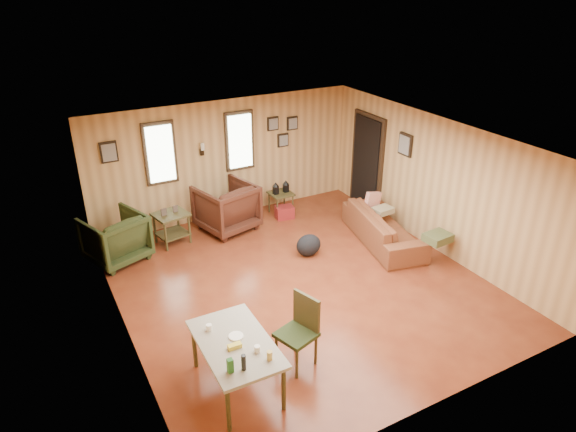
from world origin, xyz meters
name	(u,v)px	position (x,y,z in m)	size (l,w,h in m)	color
room	(301,208)	(0.17, 0.27, 1.21)	(5.54, 6.04, 2.44)	brown
sofa	(384,222)	(2.07, 0.49, 0.41)	(2.08, 0.61, 0.81)	brown
recliner_brown	(226,205)	(-0.28, 2.38, 0.51)	(1.00, 0.93, 1.03)	#431F14
recliner_green	(115,236)	(-2.43, 2.19, 0.47)	(0.92, 0.86, 0.95)	#2A3618
end_table	(172,223)	(-1.39, 2.33, 0.41)	(0.67, 0.63, 0.74)	#453F1E
side_table	(281,192)	(0.97, 2.49, 0.49)	(0.46, 0.46, 0.72)	#453F1E
cooler	(285,212)	(0.94, 2.27, 0.13)	(0.40, 0.32, 0.26)	maroon
backpack	(309,245)	(0.60, 0.73, 0.20)	(0.52, 0.44, 0.40)	black
sofa_pillows	(406,220)	(2.33, 0.20, 0.51)	(0.59, 1.89, 0.39)	#4A532E
dining_table	(236,347)	(-1.81, -1.64, 0.62)	(0.82, 1.35, 0.88)	#9C9683
dining_chair	(300,327)	(-0.91, -1.60, 0.55)	(0.55, 0.55, 0.98)	#2A3618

